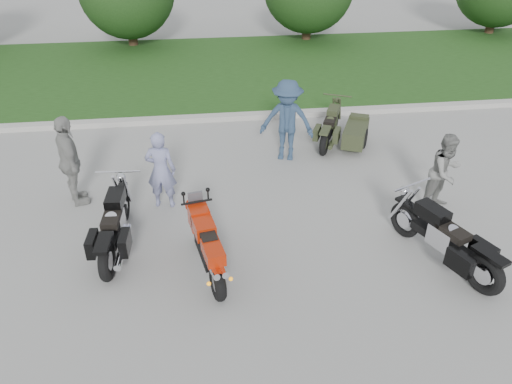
{
  "coord_description": "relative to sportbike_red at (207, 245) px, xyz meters",
  "views": [
    {
      "loc": [
        -0.63,
        -6.89,
        5.64
      ],
      "look_at": [
        0.33,
        0.82,
        0.8
      ],
      "focal_mm": 35.0,
      "sensor_mm": 36.0,
      "label": 1
    }
  ],
  "objects": [
    {
      "name": "sportbike_red",
      "position": [
        0.0,
        0.0,
        0.0
      ],
      "size": [
        0.6,
        1.98,
        0.94
      ],
      "rotation": [
        0.0,
        0.0,
        0.19
      ],
      "color": "black",
      "rests_on": "ground"
    },
    {
      "name": "ground",
      "position": [
        0.62,
        0.34,
        -0.55
      ],
      "size": [
        80.0,
        80.0,
        0.0
      ],
      "primitive_type": "plane",
      "color": "#9D9D98",
      "rests_on": "ground"
    },
    {
      "name": "cruiser_sidecar",
      "position": [
        3.58,
        4.4,
        -0.17
      ],
      "size": [
        1.55,
        2.0,
        0.82
      ],
      "rotation": [
        0.0,
        0.0,
        -0.43
      ],
      "color": "black",
      "rests_on": "ground"
    },
    {
      "name": "grass_strip",
      "position": [
        0.62,
        10.49,
        -0.48
      ],
      "size": [
        60.0,
        8.0,
        0.14
      ],
      "primitive_type": "cube",
      "color": "#2C5C1F",
      "rests_on": "ground"
    },
    {
      "name": "person_denim",
      "position": [
        2.01,
        3.89,
        0.41
      ],
      "size": [
        1.41,
        1.07,
        1.94
      ],
      "primitive_type": "imported",
      "rotation": [
        0.0,
        0.0,
        -0.32
      ],
      "color": "navy",
      "rests_on": "ground"
    },
    {
      "name": "cruiser_left",
      "position": [
        -1.6,
        0.81,
        -0.08
      ],
      "size": [
        0.43,
        2.39,
        0.92
      ],
      "rotation": [
        0.0,
        0.0,
        -0.06
      ],
      "color": "black",
      "rests_on": "ground"
    },
    {
      "name": "curb",
      "position": [
        0.62,
        6.34,
        -0.48
      ],
      "size": [
        60.0,
        0.3,
        0.15
      ],
      "primitive_type": "cube",
      "color": "#B2AFA7",
      "rests_on": "ground"
    },
    {
      "name": "person_stripe",
      "position": [
        -0.81,
        2.17,
        0.27
      ],
      "size": [
        0.65,
        0.49,
        1.64
      ],
      "primitive_type": "imported",
      "rotation": [
        0.0,
        0.0,
        2.97
      ],
      "color": "#8589B4",
      "rests_on": "ground"
    },
    {
      "name": "cruiser_right",
      "position": [
        4.04,
        -0.31,
        -0.07
      ],
      "size": [
        1.13,
        2.32,
        0.95
      ],
      "rotation": [
        0.0,
        0.0,
        0.4
      ],
      "color": "black",
      "rests_on": "ground"
    },
    {
      "name": "person_grey",
      "position": [
        4.74,
        1.43,
        0.25
      ],
      "size": [
        0.97,
        0.89,
        1.6
      ],
      "primitive_type": "imported",
      "rotation": [
        0.0,
        0.0,
        0.46
      ],
      "color": "gray",
      "rests_on": "ground"
    },
    {
      "name": "person_back",
      "position": [
        -2.58,
        2.5,
        0.4
      ],
      "size": [
        0.85,
        1.21,
        1.9
      ],
      "primitive_type": "imported",
      "rotation": [
        0.0,
        0.0,
        1.96
      ],
      "color": "gray",
      "rests_on": "ground"
    }
  ]
}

